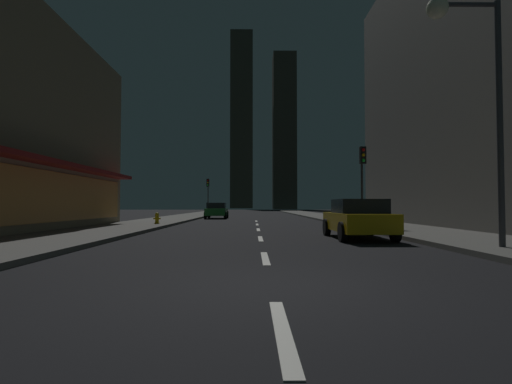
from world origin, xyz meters
TOP-DOWN VIEW (x-y plane):
  - ground_plane at (0.00, 32.00)m, footprint 78.00×136.00m
  - sidewalk_right at (7.00, 32.00)m, footprint 4.00×76.00m
  - sidewalk_left at (-7.00, 32.00)m, footprint 4.00×76.00m
  - lane_marking_center at (0.00, 11.00)m, footprint 0.16×28.20m
  - building_apartment_right at (14.50, 16.00)m, footprint 11.00×20.00m
  - skyscraper_distant_tall at (-4.52, 145.99)m, footprint 8.66×7.79m
  - skyscraper_distant_mid at (9.26, 110.49)m, footprint 6.82×8.03m
  - car_parked_near at (3.60, 8.50)m, footprint 1.98×4.24m
  - car_parked_far at (-3.60, 30.20)m, footprint 1.98×4.24m
  - fire_hydrant_far_left at (-5.90, 17.09)m, footprint 0.42×0.30m
  - traffic_light_near_right at (5.50, 14.53)m, footprint 0.32×0.48m
  - traffic_light_far_left at (-5.50, 39.66)m, footprint 0.32×0.48m
  - street_lamp_right at (5.38, 4.24)m, footprint 1.96×0.56m

SIDE VIEW (x-z plane):
  - ground_plane at x=0.00m, z-range -0.10..0.00m
  - lane_marking_center at x=0.00m, z-range 0.00..0.01m
  - sidewalk_right at x=7.00m, z-range 0.00..0.15m
  - sidewalk_left at x=-7.00m, z-range 0.00..0.15m
  - fire_hydrant_far_left at x=-5.90m, z-range 0.13..0.78m
  - car_parked_near at x=3.60m, z-range 0.02..1.47m
  - car_parked_far at x=-3.60m, z-range 0.02..1.47m
  - traffic_light_near_right at x=5.50m, z-range 1.09..5.29m
  - traffic_light_far_left at x=-5.50m, z-range 1.09..5.29m
  - street_lamp_right at x=5.38m, z-range 1.78..8.36m
  - building_apartment_right at x=14.50m, z-range 0.00..16.66m
  - skyscraper_distant_mid at x=9.26m, z-range 0.00..46.44m
  - skyscraper_distant_tall at x=-4.52m, z-range 0.00..69.08m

